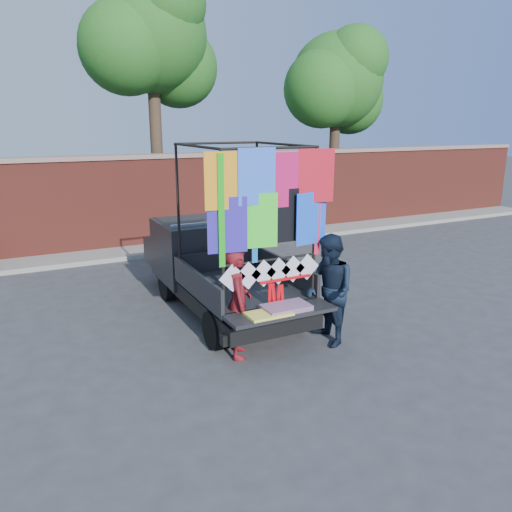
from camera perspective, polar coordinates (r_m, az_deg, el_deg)
name	(u,v)px	position (r m, az deg, el deg)	size (l,w,h in m)	color
ground	(244,339)	(8.34, -1.35, -9.45)	(90.00, 90.00, 0.00)	#38383A
brick_wall	(136,201)	(14.39, -13.53, 6.10)	(30.00, 0.45, 2.61)	maroon
curb	(145,251)	(13.97, -12.54, 0.59)	(30.00, 1.20, 0.12)	gray
tree_mid	(153,41)	(15.74, -11.71, 22.92)	(4.20, 3.30, 7.73)	#38281C
tree_right	(339,84)	(18.49, 9.41, 18.85)	(4.20, 3.30, 6.62)	#38281C
pickup_truck	(211,264)	(9.74, -5.18, -0.92)	(1.98, 4.97, 3.13)	black
woman	(238,303)	(7.47, -2.09, -5.41)	(0.62, 0.40, 1.69)	maroon
man	(329,290)	(7.96, 8.38, -3.92)	(0.87, 0.68, 1.78)	black
streamer_bundle	(280,291)	(7.59, 2.73, -4.05)	(0.89, 0.06, 0.62)	red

